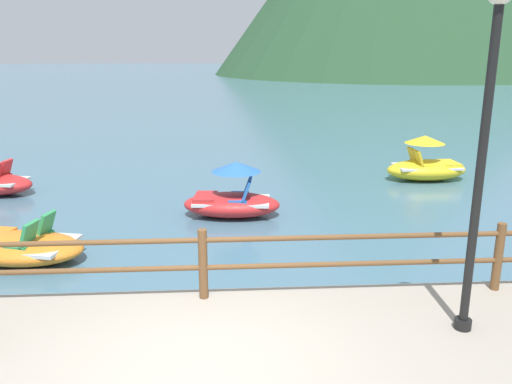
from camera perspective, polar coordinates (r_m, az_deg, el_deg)
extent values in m
plane|color=#477084|center=(44.99, -4.07, 10.58)|extent=(200.00, 200.00, 0.00)
cylinder|color=brown|center=(6.95, -5.75, -7.77)|extent=(0.12, 0.12, 0.95)
cylinder|color=brown|center=(7.86, 24.72, -6.38)|extent=(0.12, 0.12, 0.95)
cylinder|color=brown|center=(6.83, -5.82, -5.20)|extent=(23.80, 0.07, 0.07)
cylinder|color=brown|center=(6.97, -5.74, -8.13)|extent=(23.80, 0.07, 0.07)
cylinder|color=black|center=(6.23, 22.99, 1.27)|extent=(0.10, 0.10, 3.62)
cylinder|color=black|center=(6.83, 21.45, -13.12)|extent=(0.20, 0.20, 0.12)
cube|color=red|center=(15.08, -25.89, 1.56)|extent=(0.47, 0.47, 0.08)
cube|color=red|center=(14.94, -25.41, 2.36)|extent=(0.28, 0.43, 0.43)
ellipsoid|color=yellow|center=(15.65, 17.93, 2.29)|extent=(2.29, 1.23, 0.57)
cube|color=silver|center=(15.63, 17.96, 2.65)|extent=(1.79, 1.00, 0.06)
cube|color=yellow|center=(15.34, 17.74, 2.71)|extent=(0.41, 0.41, 0.08)
cube|color=yellow|center=(15.23, 17.18, 3.52)|extent=(0.22, 0.41, 0.43)
cube|color=yellow|center=(15.76, 17.09, 3.08)|extent=(0.41, 0.41, 0.08)
cube|color=yellow|center=(15.65, 16.54, 3.86)|extent=(0.22, 0.41, 0.43)
cube|color=yellow|center=(15.88, 20.04, 2.88)|extent=(0.52, 0.83, 0.12)
cone|color=yellow|center=(15.45, 17.81, 5.44)|extent=(1.13, 1.13, 0.22)
ellipsoid|color=orange|center=(10.12, -23.98, -5.52)|extent=(2.48, 1.81, 0.46)
cube|color=silver|center=(10.09, -24.03, -5.10)|extent=(1.95, 1.47, 0.06)
cube|color=#339956|center=(10.19, -22.47, -4.32)|extent=(0.48, 0.48, 0.08)
cube|color=#339956|center=(10.03, -21.72, -3.22)|extent=(0.29, 0.44, 0.43)
cube|color=#339956|center=(9.77, -24.10, -5.31)|extent=(0.48, 0.48, 0.08)
cube|color=#339956|center=(9.60, -23.35, -4.18)|extent=(0.29, 0.44, 0.43)
ellipsoid|color=red|center=(11.66, -2.64, -1.38)|extent=(2.23, 1.35, 0.52)
cube|color=silver|center=(11.64, -2.64, -0.95)|extent=(1.75, 1.10, 0.06)
cube|color=blue|center=(11.82, -1.78, -0.33)|extent=(0.44, 0.44, 0.08)
cube|color=blue|center=(11.75, -0.92, 0.69)|extent=(0.25, 0.42, 0.43)
cube|color=blue|center=(11.39, -1.95, -0.94)|extent=(0.44, 0.44, 0.08)
cube|color=blue|center=(11.32, -1.05, 0.12)|extent=(0.25, 0.42, 0.43)
cube|color=red|center=(11.68, -5.51, -0.63)|extent=(0.55, 0.84, 0.12)
cone|color=blue|center=(11.44, -2.16, 2.75)|extent=(1.18, 1.18, 0.22)
cone|color=#284C2D|center=(87.44, 6.58, 19.85)|extent=(29.09, 29.09, 21.70)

